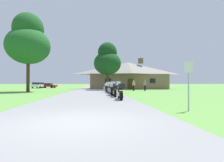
{
  "coord_description": "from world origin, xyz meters",
  "views": [
    {
      "loc": [
        0.58,
        -5.4,
        1.21
      ],
      "look_at": [
        2.8,
        20.08,
        1.52
      ],
      "focal_mm": 28.85,
      "sensor_mm": 36.0,
      "label": 1
    }
  ],
  "objects_px": {
    "motorcycle_black_third_in_row": "(112,90)",
    "parked_white_suv_far_left": "(38,85)",
    "tree_by_lodge_front": "(107,60)",
    "motorcycle_orange_nearest_to_camera": "(120,92)",
    "bystander_tan_shirt_beside_signpost": "(134,85)",
    "bystander_tan_shirt_near_lodge": "(134,85)",
    "motorcycle_orange_fifth_in_row": "(108,88)",
    "motorcycle_white_fourth_in_row": "(111,89)",
    "parked_red_sedan_far_left": "(48,85)",
    "tree_left_near": "(28,41)",
    "motorcycle_silver_second_in_row": "(115,90)",
    "metal_signpost_roadside": "(189,80)",
    "bystander_gray_shirt_by_tree": "(145,85)",
    "motorcycle_silver_farthest_in_row": "(107,88)"
  },
  "relations": [
    {
      "from": "motorcycle_black_third_in_row",
      "to": "parked_white_suv_far_left",
      "type": "distance_m",
      "value": 32.05
    },
    {
      "from": "motorcycle_black_third_in_row",
      "to": "tree_by_lodge_front",
      "type": "distance_m",
      "value": 14.79
    },
    {
      "from": "motorcycle_orange_nearest_to_camera",
      "to": "bystander_tan_shirt_beside_signpost",
      "type": "distance_m",
      "value": 16.51
    },
    {
      "from": "bystander_tan_shirt_near_lodge",
      "to": "motorcycle_orange_fifth_in_row",
      "type": "bearing_deg",
      "value": -134.22
    },
    {
      "from": "motorcycle_white_fourth_in_row",
      "to": "parked_red_sedan_far_left",
      "type": "height_order",
      "value": "motorcycle_white_fourth_in_row"
    },
    {
      "from": "tree_left_near",
      "to": "parked_red_sedan_far_left",
      "type": "distance_m",
      "value": 22.44
    },
    {
      "from": "motorcycle_silver_second_in_row",
      "to": "metal_signpost_roadside",
      "type": "xyz_separation_m",
      "value": [
        2.42,
        -7.71,
        0.73
      ]
    },
    {
      "from": "motorcycle_orange_fifth_in_row",
      "to": "tree_left_near",
      "type": "relative_size",
      "value": 0.19
    },
    {
      "from": "motorcycle_orange_nearest_to_camera",
      "to": "tree_by_lodge_front",
      "type": "xyz_separation_m",
      "value": [
        0.24,
        18.54,
        4.58
      ]
    },
    {
      "from": "tree_left_near",
      "to": "parked_red_sedan_far_left",
      "type": "bearing_deg",
      "value": 97.54
    },
    {
      "from": "bystander_gray_shirt_by_tree",
      "to": "parked_red_sedan_far_left",
      "type": "xyz_separation_m",
      "value": [
        -20.0,
        19.04,
        -0.31
      ]
    },
    {
      "from": "tree_left_near",
      "to": "parked_white_suv_far_left",
      "type": "height_order",
      "value": "tree_left_near"
    },
    {
      "from": "parked_red_sedan_far_left",
      "to": "motorcycle_white_fourth_in_row",
      "type": "bearing_deg",
      "value": -142.6
    },
    {
      "from": "bystander_tan_shirt_near_lodge",
      "to": "parked_white_suv_far_left",
      "type": "relative_size",
      "value": 0.36
    },
    {
      "from": "motorcycle_orange_fifth_in_row",
      "to": "parked_red_sedan_far_left",
      "type": "relative_size",
      "value": 0.47
    },
    {
      "from": "metal_signpost_roadside",
      "to": "tree_by_lodge_front",
      "type": "bearing_deg",
      "value": 95.0
    },
    {
      "from": "motorcycle_silver_farthest_in_row",
      "to": "parked_white_suv_far_left",
      "type": "distance_m",
      "value": 25.83
    },
    {
      "from": "bystander_gray_shirt_by_tree",
      "to": "motorcycle_silver_farthest_in_row",
      "type": "bearing_deg",
      "value": -176.14
    },
    {
      "from": "metal_signpost_roadside",
      "to": "parked_white_suv_far_left",
      "type": "distance_m",
      "value": 41.7
    },
    {
      "from": "motorcycle_black_third_in_row",
      "to": "bystander_tan_shirt_beside_signpost",
      "type": "bearing_deg",
      "value": 70.04
    },
    {
      "from": "bystander_tan_shirt_near_lodge",
      "to": "tree_by_lodge_front",
      "type": "xyz_separation_m",
      "value": [
        -4.9,
        -1.12,
        4.27
      ]
    },
    {
      "from": "motorcycle_orange_fifth_in_row",
      "to": "metal_signpost_roadside",
      "type": "height_order",
      "value": "metal_signpost_roadside"
    },
    {
      "from": "bystander_tan_shirt_near_lodge",
      "to": "bystander_gray_shirt_by_tree",
      "type": "height_order",
      "value": "bystander_gray_shirt_by_tree"
    },
    {
      "from": "motorcycle_orange_nearest_to_camera",
      "to": "bystander_tan_shirt_near_lodge",
      "type": "distance_m",
      "value": 20.32
    },
    {
      "from": "motorcycle_orange_fifth_in_row",
      "to": "metal_signpost_roadside",
      "type": "distance_m",
      "value": 14.67
    },
    {
      "from": "motorcycle_silver_second_in_row",
      "to": "bystander_tan_shirt_near_lodge",
      "type": "height_order",
      "value": "bystander_tan_shirt_near_lodge"
    },
    {
      "from": "tree_by_lodge_front",
      "to": "tree_left_near",
      "type": "xyz_separation_m",
      "value": [
        -11.37,
        -5.22,
        1.9
      ]
    },
    {
      "from": "motorcycle_silver_farthest_in_row",
      "to": "tree_by_lodge_front",
      "type": "height_order",
      "value": "tree_by_lodge_front"
    },
    {
      "from": "motorcycle_black_third_in_row",
      "to": "parked_white_suv_far_left",
      "type": "relative_size",
      "value": 0.45
    },
    {
      "from": "bystander_tan_shirt_beside_signpost",
      "to": "parked_white_suv_far_left",
      "type": "relative_size",
      "value": 0.36
    },
    {
      "from": "metal_signpost_roadside",
      "to": "parked_white_suv_far_left",
      "type": "relative_size",
      "value": 0.46
    },
    {
      "from": "motorcycle_orange_nearest_to_camera",
      "to": "parked_red_sedan_far_left",
      "type": "xyz_separation_m",
      "value": [
        -13.95,
        34.62,
        0.02
      ]
    },
    {
      "from": "bystander_tan_shirt_near_lodge",
      "to": "metal_signpost_roadside",
      "type": "height_order",
      "value": "metal_signpost_roadside"
    },
    {
      "from": "motorcycle_silver_farthest_in_row",
      "to": "metal_signpost_roadside",
      "type": "xyz_separation_m",
      "value": [
        2.6,
        -16.89,
        0.74
      ]
    },
    {
      "from": "motorcycle_silver_second_in_row",
      "to": "parked_red_sedan_far_left",
      "type": "height_order",
      "value": "motorcycle_silver_second_in_row"
    },
    {
      "from": "bystander_tan_shirt_beside_signpost",
      "to": "metal_signpost_roadside",
      "type": "xyz_separation_m",
      "value": [
        -2.0,
        -21.0,
        0.42
      ]
    },
    {
      "from": "motorcycle_black_third_in_row",
      "to": "motorcycle_silver_farthest_in_row",
      "type": "bearing_deg",
      "value": 92.21
    },
    {
      "from": "motorcycle_orange_fifth_in_row",
      "to": "bystander_tan_shirt_beside_signpost",
      "type": "xyz_separation_m",
      "value": [
        4.52,
        6.57,
        0.31
      ]
    },
    {
      "from": "motorcycle_silver_farthest_in_row",
      "to": "metal_signpost_roadside",
      "type": "distance_m",
      "value": 17.11
    },
    {
      "from": "bystander_gray_shirt_by_tree",
      "to": "metal_signpost_roadside",
      "type": "xyz_separation_m",
      "value": [
        -3.74,
        -20.64,
        0.4
      ]
    },
    {
      "from": "motorcycle_black_third_in_row",
      "to": "metal_signpost_roadside",
      "type": "relative_size",
      "value": 0.97
    },
    {
      "from": "motorcycle_silver_farthest_in_row",
      "to": "tree_left_near",
      "type": "height_order",
      "value": "tree_left_near"
    },
    {
      "from": "metal_signpost_roadside",
      "to": "bystander_tan_shirt_beside_signpost",
      "type": "bearing_deg",
      "value": 84.57
    },
    {
      "from": "motorcycle_silver_second_in_row",
      "to": "motorcycle_silver_farthest_in_row",
      "type": "bearing_deg",
      "value": 91.9
    },
    {
      "from": "motorcycle_silver_second_in_row",
      "to": "parked_white_suv_far_left",
      "type": "distance_m",
      "value": 33.72
    },
    {
      "from": "motorcycle_black_third_in_row",
      "to": "tree_left_near",
      "type": "bearing_deg",
      "value": 142.59
    },
    {
      "from": "bystander_gray_shirt_by_tree",
      "to": "parked_red_sedan_far_left",
      "type": "distance_m",
      "value": 27.62
    },
    {
      "from": "bystander_tan_shirt_beside_signpost",
      "to": "parked_red_sedan_far_left",
      "type": "xyz_separation_m",
      "value": [
        -18.25,
        18.68,
        -0.29
      ]
    },
    {
      "from": "motorcycle_orange_fifth_in_row",
      "to": "motorcycle_black_third_in_row",
      "type": "bearing_deg",
      "value": -91.99
    },
    {
      "from": "bystander_tan_shirt_near_lodge",
      "to": "motorcycle_black_third_in_row",
      "type": "bearing_deg",
      "value": -126.15
    }
  ]
}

